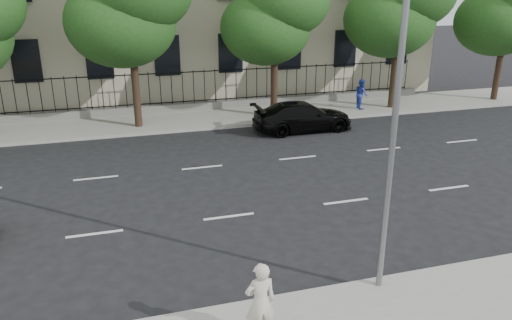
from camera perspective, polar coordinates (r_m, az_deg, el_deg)
The scene contains 10 objects.
ground at distance 13.51m, azimuth -0.62°, elevation -11.01°, with size 120.00×120.00×0.00m, color black.
far_sidewalk at distance 26.26m, azimuth -8.98°, elevation 4.50°, with size 60.00×4.00×0.15m, color gray.
lane_markings at distance 17.63m, azimuth -4.82°, elevation -3.33°, with size 49.60×4.62×0.01m, color silver, non-canonical shape.
iron_fence at distance 27.76m, azimuth -9.52°, elevation 6.53°, with size 30.00×0.50×2.20m.
street_light at distance 11.09m, azimuth 14.60°, elevation 9.98°, with size 0.25×3.32×8.05m.
tree_d at distance 25.87m, azimuth 2.16°, elevation 17.44°, with size 5.34×4.94×8.84m.
tree_f at distance 33.07m, azimuth 26.87°, elevation 16.03°, with size 5.52×5.12×9.01m.
black_sedan at distance 24.34m, azimuth 5.36°, elevation 4.98°, with size 1.99×4.89×1.42m, color black.
woman_near at distance 10.12m, azimuth 0.50°, elevation -15.93°, with size 0.63×0.41×1.72m, color beige.
pedestrian_far at distance 28.54m, azimuth 11.94°, elevation 7.40°, with size 0.80×0.62×1.64m, color #23369C.
Camera 1 is at (-3.13, -11.16, 6.94)m, focal length 35.00 mm.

